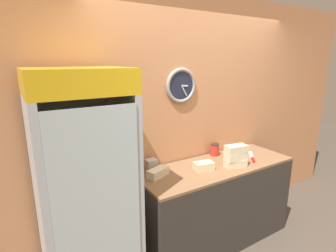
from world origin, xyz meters
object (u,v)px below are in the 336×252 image
at_px(napkin_dispenser, 151,165).
at_px(sandwich_flat_left, 204,166).
at_px(sandwich_stack_bottom, 235,163).
at_px(condiment_jar, 215,150).
at_px(sandwich_stack_top, 236,149).
at_px(beverage_cooler, 84,183).
at_px(chefs_knife, 252,158).
at_px(sandwich_stack_middle, 236,156).
at_px(sandwich_flat_right, 158,173).

bearing_deg(napkin_dispenser, sandwich_flat_left, -28.74).
xyz_separation_m(sandwich_stack_bottom, napkin_dispenser, (-0.79, 0.38, 0.02)).
bearing_deg(condiment_jar, sandwich_stack_bottom, -97.01).
height_order(sandwich_stack_top, sandwich_flat_left, sandwich_stack_top).
bearing_deg(sandwich_stack_bottom, sandwich_stack_top, 0.00).
relative_size(beverage_cooler, sandwich_stack_top, 8.02).
bearing_deg(napkin_dispenser, sandwich_stack_bottom, -25.45).
xyz_separation_m(condiment_jar, napkin_dispenser, (-0.84, 0.01, -0.01)).
height_order(chefs_knife, napkin_dispenser, napkin_dispenser).
bearing_deg(sandwich_flat_left, condiment_jar, 34.05).
height_order(sandwich_stack_top, condiment_jar, sandwich_stack_top).
height_order(sandwich_stack_middle, condiment_jar, sandwich_stack_middle).
bearing_deg(sandwich_stack_top, sandwich_flat_right, 164.76).
bearing_deg(sandwich_stack_top, chefs_knife, 11.00).
xyz_separation_m(beverage_cooler, sandwich_flat_left, (1.19, -0.05, -0.10)).
distance_m(sandwich_flat_right, chefs_knife, 1.16).
distance_m(sandwich_flat_left, sandwich_flat_right, 0.49).
relative_size(sandwich_flat_left, condiment_jar, 1.55).
bearing_deg(sandwich_stack_middle, sandwich_stack_bottom, 0.00).
distance_m(sandwich_flat_left, condiment_jar, 0.45).
bearing_deg(sandwich_flat_right, sandwich_flat_left, -11.60).
xyz_separation_m(sandwich_stack_bottom, sandwich_stack_middle, (0.00, 0.00, 0.08)).
distance_m(sandwich_stack_middle, sandwich_flat_right, 0.84).
relative_size(sandwich_stack_top, sandwich_flat_left, 1.11).
height_order(sandwich_stack_bottom, sandwich_stack_middle, sandwich_stack_middle).
bearing_deg(napkin_dispenser, condiment_jar, -0.39).
height_order(beverage_cooler, condiment_jar, beverage_cooler).
bearing_deg(condiment_jar, sandwich_flat_left, -145.95).
bearing_deg(chefs_knife, sandwich_flat_right, 172.41).
bearing_deg(napkin_dispenser, chefs_knife, -15.31).
xyz_separation_m(sandwich_stack_top, chefs_knife, (0.34, 0.07, -0.19)).
xyz_separation_m(sandwich_stack_top, napkin_dispenser, (-0.79, 0.38, -0.14)).
relative_size(chefs_knife, condiment_jar, 2.12).
distance_m(beverage_cooler, sandwich_stack_top, 1.52).
bearing_deg(sandwich_stack_bottom, condiment_jar, 82.99).
distance_m(chefs_knife, condiment_jar, 0.43).
distance_m(beverage_cooler, condiment_jar, 1.57).
distance_m(sandwich_stack_top, napkin_dispenser, 0.89).
xyz_separation_m(beverage_cooler, condiment_jar, (1.56, 0.20, -0.07)).
bearing_deg(sandwich_flat_left, sandwich_stack_top, -20.40).
height_order(sandwich_stack_top, sandwich_flat_right, sandwich_stack_top).
bearing_deg(sandwich_stack_top, napkin_dispenser, 154.55).
bearing_deg(sandwich_stack_middle, sandwich_stack_top, 0.00).
distance_m(beverage_cooler, sandwich_stack_middle, 1.52).
height_order(sandwich_stack_top, chefs_knife, sandwich_stack_top).
bearing_deg(sandwich_stack_middle, beverage_cooler, 173.66).
bearing_deg(chefs_knife, sandwich_flat_left, 175.34).
bearing_deg(napkin_dispenser, sandwich_flat_right, -94.82).
xyz_separation_m(sandwich_flat_left, condiment_jar, (0.37, 0.25, 0.03)).
bearing_deg(chefs_knife, condiment_jar, 134.21).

